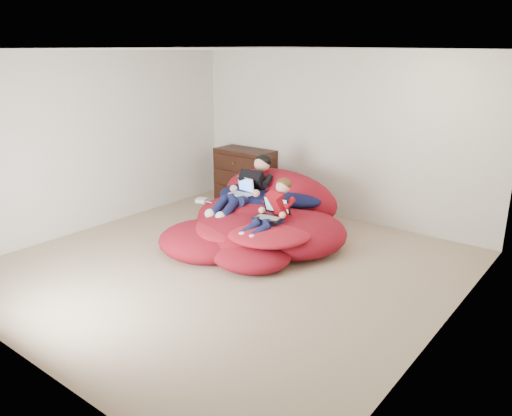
# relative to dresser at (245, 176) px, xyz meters

# --- Properties ---
(room_shell) EXTENTS (5.10, 5.10, 2.77)m
(room_shell) POSITION_rel_dresser_xyz_m (1.57, -2.23, -0.23)
(room_shell) COLOR tan
(room_shell) RESTS_ON ground
(dresser) EXTENTS (1.01, 0.57, 0.90)m
(dresser) POSITION_rel_dresser_xyz_m (0.00, 0.00, 0.00)
(dresser) COLOR black
(dresser) RESTS_ON ground
(beanbag_pile) EXTENTS (2.38, 2.48, 0.91)m
(beanbag_pile) POSITION_rel_dresser_xyz_m (1.31, -1.29, -0.20)
(beanbag_pile) COLOR maroon
(beanbag_pile) RESTS_ON ground
(cream_pillow) EXTENTS (0.44, 0.28, 0.28)m
(cream_pillow) POSITION_rel_dresser_xyz_m (0.71, -0.50, 0.17)
(cream_pillow) COLOR silver
(cream_pillow) RESTS_ON beanbag_pile
(older_boy) EXTENTS (0.41, 1.24, 0.72)m
(older_boy) POSITION_rel_dresser_xyz_m (0.97, -1.11, 0.23)
(older_boy) COLOR black
(older_boy) RESTS_ON beanbag_pile
(younger_boy) EXTENTS (0.35, 0.90, 0.63)m
(younger_boy) POSITION_rel_dresser_xyz_m (1.74, -1.57, 0.15)
(younger_boy) COLOR #AE0F1A
(younger_boy) RESTS_ON beanbag_pile
(laptop_white) EXTENTS (0.33, 0.28, 0.22)m
(laptop_white) POSITION_rel_dresser_xyz_m (0.97, -1.23, 0.18)
(laptop_white) COLOR silver
(laptop_white) RESTS_ON older_boy
(laptop_black) EXTENTS (0.39, 0.39, 0.25)m
(laptop_black) POSITION_rel_dresser_xyz_m (1.74, -1.59, 0.10)
(laptop_black) COLOR black
(laptop_black) RESTS_ON younger_boy
(power_adapter) EXTENTS (0.18, 0.18, 0.05)m
(power_adapter) POSITION_rel_dresser_xyz_m (0.37, -1.44, -0.03)
(power_adapter) COLOR silver
(power_adapter) RESTS_ON beanbag_pile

